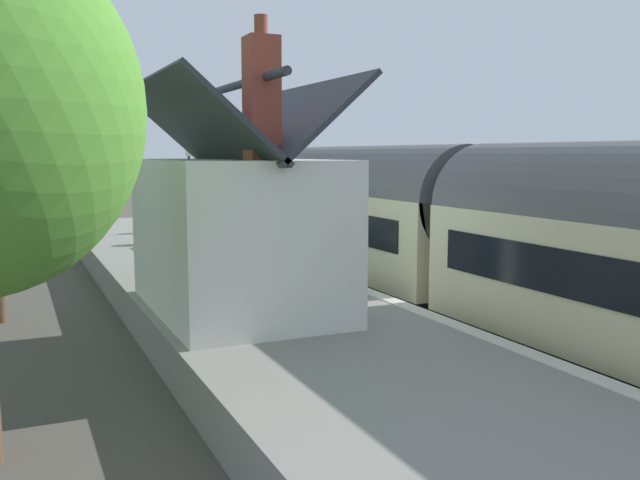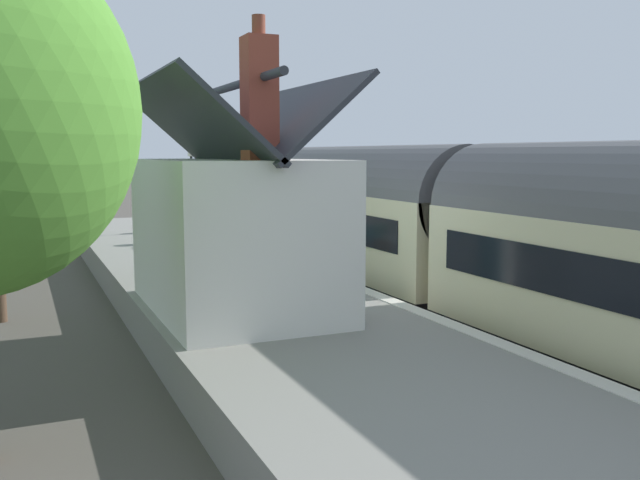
% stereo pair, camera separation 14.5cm
% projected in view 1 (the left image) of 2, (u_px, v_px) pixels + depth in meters
% --- Properties ---
extents(ground_plane, '(160.00, 160.00, 0.00)m').
position_uv_depth(ground_plane, '(319.00, 285.00, 21.59)').
color(ground_plane, '#4C473F').
extents(platform, '(32.00, 5.36, 0.88)m').
position_uv_depth(platform, '(204.00, 280.00, 20.04)').
color(platform, gray).
rests_on(platform, ground).
extents(platform_edge_coping, '(32.00, 0.36, 0.02)m').
position_uv_depth(platform_edge_coping, '(284.00, 259.00, 21.00)').
color(platform_edge_coping, beige).
rests_on(platform_edge_coping, platform).
extents(rail_near, '(52.00, 0.08, 0.14)m').
position_uv_depth(rail_near, '(365.00, 279.00, 22.25)').
color(rail_near, gray).
rests_on(rail_near, ground).
extents(rail_far, '(52.00, 0.08, 0.14)m').
position_uv_depth(rail_far, '(325.00, 282.00, 21.66)').
color(rail_far, gray).
rests_on(rail_far, ground).
extents(station_building, '(5.89, 3.54, 5.65)m').
position_uv_depth(station_building, '(236.00, 228.00, 14.11)').
color(station_building, white).
rests_on(station_building, platform).
extents(bench_by_lamp, '(1.41, 0.47, 0.88)m').
position_uv_depth(bench_by_lamp, '(208.00, 234.00, 23.52)').
color(bench_by_lamp, teal).
rests_on(bench_by_lamp, platform).
extents(bench_platform_end, '(1.40, 0.43, 0.88)m').
position_uv_depth(bench_platform_end, '(226.00, 245.00, 20.64)').
color(bench_platform_end, teal).
rests_on(bench_platform_end, platform).
extents(bench_mid_platform, '(1.42, 0.48, 0.88)m').
position_uv_depth(bench_mid_platform, '(185.00, 226.00, 25.92)').
color(bench_mid_platform, teal).
rests_on(bench_mid_platform, platform).
extents(planter_corner_building, '(0.59, 0.59, 0.79)m').
position_uv_depth(planter_corner_building, '(184.00, 218.00, 30.18)').
color(planter_corner_building, gray).
rests_on(planter_corner_building, platform).
extents(planter_under_sign, '(0.57, 0.57, 0.80)m').
position_uv_depth(planter_under_sign, '(180.00, 245.00, 21.24)').
color(planter_under_sign, teal).
rests_on(planter_under_sign, platform).
extents(planter_edge_far, '(0.50, 0.50, 0.76)m').
position_uv_depth(planter_edge_far, '(148.00, 223.00, 27.90)').
color(planter_edge_far, black).
rests_on(planter_edge_far, platform).
extents(planter_by_door, '(0.57, 0.57, 0.85)m').
position_uv_depth(planter_by_door, '(290.00, 256.00, 18.56)').
color(planter_by_door, black).
rests_on(planter_by_door, platform).
extents(planter_bench_left, '(0.63, 0.63, 0.98)m').
position_uv_depth(planter_bench_left, '(156.00, 230.00, 24.50)').
color(planter_bench_left, gray).
rests_on(planter_bench_left, platform).
extents(lamp_post_platform, '(0.32, 0.50, 3.55)m').
position_uv_depth(lamp_post_platform, '(189.00, 171.00, 28.17)').
color(lamp_post_platform, black).
rests_on(lamp_post_platform, platform).
extents(station_sign_board, '(0.96, 0.06, 1.57)m').
position_uv_depth(station_sign_board, '(237.00, 216.00, 22.36)').
color(station_sign_board, black).
rests_on(station_sign_board, platform).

